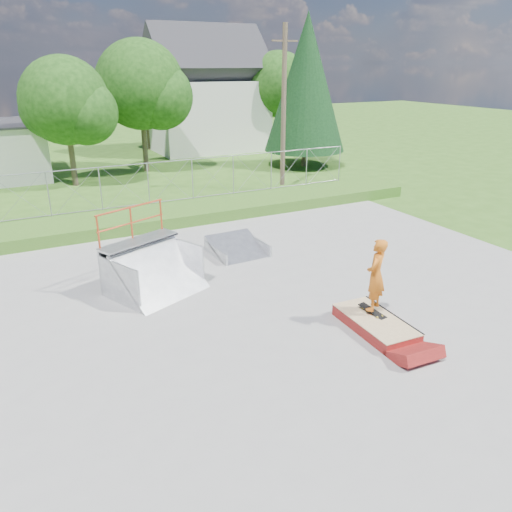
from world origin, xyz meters
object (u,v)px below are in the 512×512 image
Objects in this scene: quarter_pipe at (155,254)px; flat_bank_ramp at (237,247)px; grind_box at (375,324)px; skater at (376,278)px.

quarter_pipe is 1.31× the size of flat_bank_ramp.
flat_bank_ramp reaches higher than grind_box.
quarter_pipe reaches higher than skater.
grind_box is 0.96× the size of quarter_pipe.
quarter_pipe is 3.90m from flat_bank_ramp.
grind_box is 6.30m from quarter_pipe.
flat_bank_ramp is (-0.77, 6.34, 0.10)m from grind_box.
grind_box is at bearing -85.11° from flat_bank_ramp.
flat_bank_ramp is 0.99× the size of skater.
grind_box is at bearing -71.24° from quarter_pipe.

